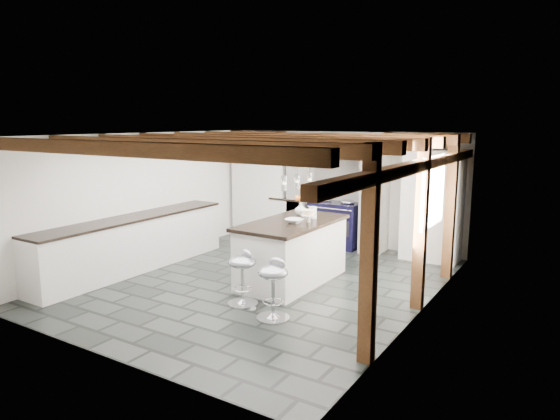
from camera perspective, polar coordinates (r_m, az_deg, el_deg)
The scene contains 6 objects.
ground at distance 7.97m, azimuth -2.16°, elevation -8.18°, with size 6.00×6.00×0.00m, color black.
room_shell at distance 9.19m, azimuth -0.39°, elevation 1.15°, with size 6.00×6.03×6.00m.
range_cooker at distance 10.10m, azimuth 6.38°, elevation -1.55°, with size 1.00×0.63×0.99m.
kitchen_island at distance 7.83m, azimuth 1.41°, elevation -4.69°, with size 1.06×1.99×1.30m.
bar_stool_near at distance 6.38m, azimuth -0.74°, elevation -8.23°, with size 0.44×0.44×0.80m.
bar_stool_far at distance 6.89m, azimuth -4.25°, elevation -6.96°, with size 0.50×0.50×0.78m.
Camera 1 is at (4.25, -6.25, 2.51)m, focal length 32.00 mm.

